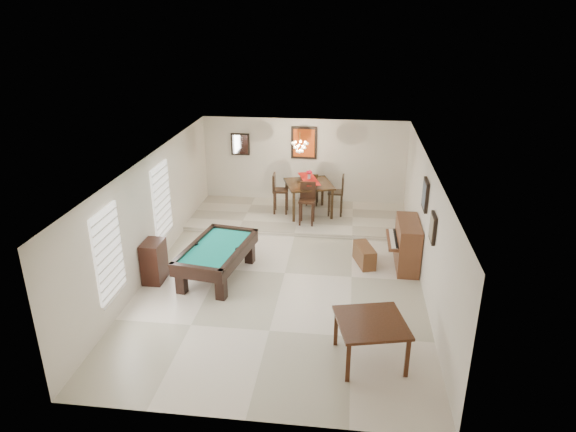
% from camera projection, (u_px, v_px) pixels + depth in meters
% --- Properties ---
extents(ground_plane, '(6.00, 9.00, 0.02)m').
position_uv_depth(ground_plane, '(285.00, 273.00, 11.59)').
color(ground_plane, beige).
extents(wall_back, '(6.00, 0.04, 2.60)m').
position_uv_depth(wall_back, '(304.00, 162.00, 15.23)').
color(wall_back, silver).
rests_on(wall_back, ground_plane).
extents(wall_front, '(6.00, 0.04, 2.60)m').
position_uv_depth(wall_front, '(242.00, 346.00, 6.96)').
color(wall_front, silver).
rests_on(wall_front, ground_plane).
extents(wall_left, '(0.04, 9.00, 2.60)m').
position_uv_depth(wall_left, '(151.00, 214.00, 11.43)').
color(wall_left, silver).
rests_on(wall_left, ground_plane).
extents(wall_right, '(0.04, 9.00, 2.60)m').
position_uv_depth(wall_right, '(426.00, 227.00, 10.76)').
color(wall_right, silver).
rests_on(wall_right, ground_plane).
extents(ceiling, '(6.00, 9.00, 0.04)m').
position_uv_depth(ceiling, '(284.00, 162.00, 10.60)').
color(ceiling, white).
rests_on(ceiling, wall_back).
extents(dining_step, '(6.00, 2.50, 0.12)m').
position_uv_depth(dining_step, '(299.00, 217.00, 14.55)').
color(dining_step, beige).
rests_on(dining_step, ground_plane).
extents(window_left_front, '(0.06, 1.00, 1.70)m').
position_uv_depth(window_left_front, '(108.00, 253.00, 9.37)').
color(window_left_front, white).
rests_on(window_left_front, wall_left).
extents(window_left_rear, '(0.06, 1.00, 1.70)m').
position_uv_depth(window_left_rear, '(162.00, 200.00, 11.94)').
color(window_left_rear, white).
rests_on(window_left_rear, wall_left).
extents(pool_table, '(1.49, 2.31, 0.72)m').
position_uv_depth(pool_table, '(217.00, 262.00, 11.31)').
color(pool_table, black).
rests_on(pool_table, ground_plane).
extents(square_table, '(1.34, 1.34, 0.77)m').
position_uv_depth(square_table, '(370.00, 341.00, 8.60)').
color(square_table, '#34190D').
rests_on(square_table, ground_plane).
extents(upright_piano, '(0.74, 1.32, 1.10)m').
position_uv_depth(upright_piano, '(402.00, 244.00, 11.71)').
color(upright_piano, brown).
rests_on(upright_piano, ground_plane).
extents(piano_bench, '(0.55, 0.88, 0.46)m').
position_uv_depth(piano_bench, '(364.00, 255.00, 11.92)').
color(piano_bench, brown).
rests_on(piano_bench, ground_plane).
extents(apothecary_chest, '(0.41, 0.61, 0.92)m').
position_uv_depth(apothecary_chest, '(154.00, 261.00, 11.11)').
color(apothecary_chest, black).
rests_on(apothecary_chest, ground_plane).
extents(dining_table, '(1.55, 1.55, 1.02)m').
position_uv_depth(dining_table, '(309.00, 196.00, 14.46)').
color(dining_table, black).
rests_on(dining_table, dining_step).
extents(flower_vase, '(0.19, 0.19, 0.27)m').
position_uv_depth(flower_vase, '(309.00, 174.00, 14.21)').
color(flower_vase, '#AE0E23').
rests_on(flower_vase, dining_table).
extents(dining_chair_south, '(0.44, 0.44, 1.13)m').
position_uv_depth(dining_chair_south, '(307.00, 204.00, 13.73)').
color(dining_chair_south, black).
rests_on(dining_chair_south, dining_step).
extents(dining_chair_north, '(0.37, 0.37, 0.98)m').
position_uv_depth(dining_chair_north, '(312.00, 188.00, 15.13)').
color(dining_chair_north, black).
rests_on(dining_chair_north, dining_step).
extents(dining_chair_west, '(0.44, 0.44, 1.14)m').
position_uv_depth(dining_chair_west, '(281.00, 193.00, 14.49)').
color(dining_chair_west, black).
rests_on(dining_chair_west, dining_step).
extents(dining_chair_east, '(0.44, 0.44, 1.15)m').
position_uv_depth(dining_chair_east, '(336.00, 195.00, 14.34)').
color(dining_chair_east, black).
rests_on(dining_chair_east, dining_step).
extents(chandelier, '(0.44, 0.44, 0.60)m').
position_uv_depth(chandelier, '(300.00, 143.00, 13.70)').
color(chandelier, '#FFE5B2').
rests_on(chandelier, ceiling).
extents(back_painting, '(0.75, 0.06, 0.95)m').
position_uv_depth(back_painting, '(304.00, 143.00, 14.97)').
color(back_painting, '#D84C14').
rests_on(back_painting, wall_back).
extents(back_mirror, '(0.55, 0.06, 0.65)m').
position_uv_depth(back_mirror, '(240.00, 144.00, 15.22)').
color(back_mirror, white).
rests_on(back_mirror, wall_back).
extents(right_picture_upper, '(0.06, 0.55, 0.65)m').
position_uv_depth(right_picture_upper, '(425.00, 195.00, 10.81)').
color(right_picture_upper, slate).
rests_on(right_picture_upper, wall_right).
extents(right_picture_lower, '(0.06, 0.45, 0.55)m').
position_uv_depth(right_picture_lower, '(433.00, 228.00, 9.69)').
color(right_picture_lower, gray).
rests_on(right_picture_lower, wall_right).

